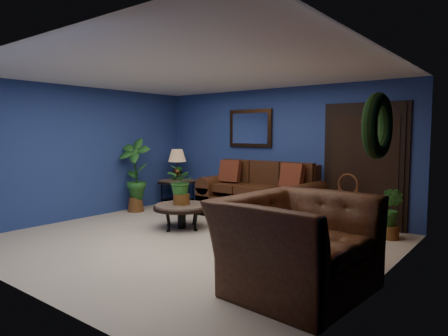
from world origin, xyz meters
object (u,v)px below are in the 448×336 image
Objects in this scene: coffee_table at (182,208)px; table_lamp at (177,161)px; end_table at (177,186)px; armchair at (296,244)px; side_chair at (344,198)px; sofa at (262,199)px.

table_lamp reaches higher than coffee_table.
end_table is 5.25m from armchair.
coffee_table is 2.35m from table_lamp.
side_chair is (3.85, 0.07, -0.47)m from table_lamp.
sofa reaches higher than end_table.
coffee_table is at bearing -110.78° from sofa.
armchair is at bearing -32.10° from end_table.
sofa is 3.78× the size of end_table.
end_table is at bearing 62.71° from armchair.
table_lamp is 3.88m from side_chair.
coffee_table is at bearing -43.67° from end_table.
sofa is 1.63m from side_chair.
table_lamp is at bearing -178.98° from sofa.
side_chair reaches higher than coffee_table.
table_lamp is 5.28m from armchair.
coffee_table is 0.64× the size of armchair.
sofa is at bearing 1.02° from table_lamp.
sofa is 2.49× the size of coffee_table.
coffee_table is 1.52× the size of end_table.
armchair is (4.45, -2.79, 0.05)m from end_table.
sofa is at bearing 42.80° from armchair.
end_table reaches higher than coffee_table.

